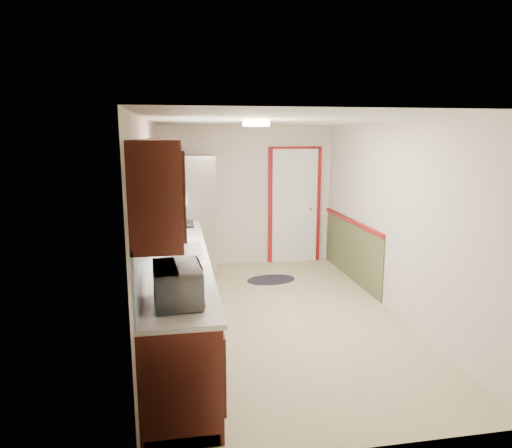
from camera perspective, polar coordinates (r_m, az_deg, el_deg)
name	(u,v)px	position (r m, az deg, el deg)	size (l,w,h in m)	color
room_shell	(278,222)	(5.48, 2.77, 0.19)	(3.20, 5.20, 2.52)	tan
kitchen_run	(175,265)	(5.16, -10.11, -5.12)	(0.63, 4.00, 2.20)	#38130C
back_wall_trim	(306,215)	(7.89, 6.28, 1.18)	(1.12, 2.30, 2.08)	maroon
ceiling_fixture	(256,123)	(5.13, 0.04, 12.48)	(0.30, 0.30, 0.06)	#FFD88C
microwave	(178,280)	(3.62, -9.73, -6.93)	(0.54, 0.30, 0.37)	white
refrigerator	(188,215)	(7.41, -8.47, 1.07)	(0.86, 0.83, 1.93)	#B7B7BC
rug	(271,280)	(7.20, 1.89, -6.97)	(0.77, 0.49, 0.01)	black
cooktop	(178,224)	(6.78, -9.76, -0.03)	(0.46, 0.55, 0.02)	black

